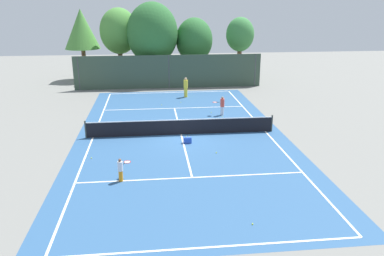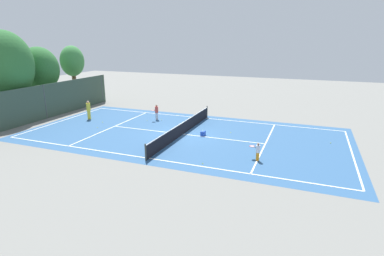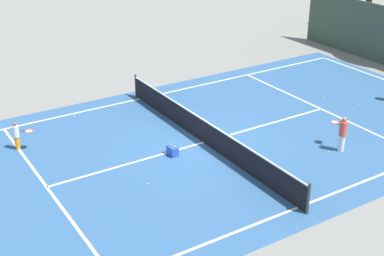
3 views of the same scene
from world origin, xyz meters
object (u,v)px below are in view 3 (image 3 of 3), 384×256
Objects in this scene: player_2 at (17,135)px; tennis_ball_5 at (323,97)px; tennis_ball_4 at (147,184)px; ball_crate at (173,151)px; tennis_ball_0 at (338,139)px; tennis_ball_6 at (329,152)px; tennis_ball_7 at (359,105)px; tennis_ball_3 at (74,116)px; tennis_ball_2 at (278,177)px; player_0 at (342,133)px.

player_2 is 14.05m from tennis_ball_5.
ball_crate is at bearing 127.90° from tennis_ball_4.
tennis_ball_0 is 1.00× the size of tennis_ball_6.
tennis_ball_7 is (4.00, 14.53, -0.56)m from player_2.
tennis_ball_3 is 10.96m from tennis_ball_6.
tennis_ball_0 is 4.15m from tennis_ball_2.
player_2 is 17.22× the size of tennis_ball_4.
tennis_ball_0 is at bearing 46.28° from tennis_ball_3.
tennis_ball_5 is 5.79m from tennis_ball_6.
player_2 reaches higher than tennis_ball_5.
tennis_ball_6 is (3.05, 5.14, -0.15)m from ball_crate.
tennis_ball_4 and tennis_ball_5 have the same top height.
tennis_ball_5 is 1.00× the size of tennis_ball_7.
tennis_ball_5 is at bearing 69.13° from tennis_ball_3.
player_0 is 12.45m from player_2.
tennis_ball_5 is at bearing -157.02° from tennis_ball_7.
tennis_ball_5 is (4.16, 10.91, 0.00)m from tennis_ball_3.
tennis_ball_6 is at bearing -61.57° from tennis_ball_0.
tennis_ball_4 is 11.20m from tennis_ball_5.
tennis_ball_0 and tennis_ball_5 have the same top height.
tennis_ball_0 is (6.02, 11.10, -0.56)m from player_2.
tennis_ball_7 is (-2.02, 3.43, 0.00)m from tennis_ball_0.
tennis_ball_0 is at bearing -59.49° from tennis_ball_7.
tennis_ball_3 is (-7.81, -8.17, 0.00)m from tennis_ball_0.
tennis_ball_6 is at bearing 39.70° from tennis_ball_3.
tennis_ball_3 is (-8.51, -7.54, -0.70)m from player_0.
tennis_ball_0 is at bearing 83.05° from tennis_ball_4.
tennis_ball_5 is at bearing 103.72° from tennis_ball_4.
tennis_ball_7 is (0.40, 9.73, -0.15)m from ball_crate.
tennis_ball_6 is (8.44, 7.00, 0.00)m from tennis_ball_3.
ball_crate is at bearing 53.11° from player_2.
tennis_ball_5 is 1.77m from tennis_ball_7.
player_0 is at bearing 61.14° from ball_crate.
ball_crate is 9.74m from tennis_ball_7.
tennis_ball_3 is at bearing -160.92° from ball_crate.
player_2 is 17.22× the size of tennis_ball_0.
player_0 is at bearing 41.53° from tennis_ball_3.
player_2 reaches higher than tennis_ball_2.
ball_crate is 9.13m from tennis_ball_5.
tennis_ball_6 is 5.30m from tennis_ball_7.
tennis_ball_7 is (-1.03, 11.57, 0.00)m from tennis_ball_4.
player_2 is 17.22× the size of tennis_ball_5.
player_2 is 17.22× the size of tennis_ball_6.
tennis_ball_7 is at bearing 63.48° from tennis_ball_3.
player_2 is 15.08m from tennis_ball_7.
tennis_ball_2 is (0.32, -3.40, -0.70)m from player_0.
tennis_ball_2 and tennis_ball_6 have the same top height.
tennis_ball_5 is (-3.65, 2.74, 0.00)m from tennis_ball_0.
tennis_ball_4 is (5.03, 2.96, -0.56)m from player_2.
tennis_ball_6 is 1.00× the size of tennis_ball_7.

